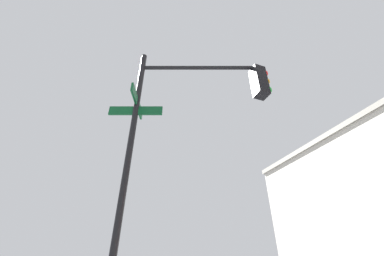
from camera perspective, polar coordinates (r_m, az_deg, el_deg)
name	(u,v)px	position (r m, az deg, el deg)	size (l,w,h in m)	color
traffic_signal_near	(194,115)	(4.78, 0.46, 3.18)	(1.55, 3.26, 5.97)	black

